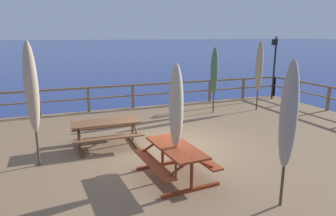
# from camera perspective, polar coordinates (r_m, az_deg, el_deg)

# --- Properties ---
(ground_plane) EXTENTS (600.00, 600.00, 0.00)m
(ground_plane) POSITION_cam_1_polar(r_m,az_deg,el_deg) (9.37, 1.81, -10.69)
(ground_plane) COLOR navy
(wooden_deck) EXTENTS (16.09, 10.92, 0.60)m
(wooden_deck) POSITION_cam_1_polar(r_m,az_deg,el_deg) (9.25, 1.83, -8.98)
(wooden_deck) COLOR #846647
(wooden_deck) RESTS_ON ground
(railing_waterside_far) EXTENTS (15.89, 0.10, 1.09)m
(railing_waterside_far) POSITION_cam_1_polar(r_m,az_deg,el_deg) (13.83, -6.64, 3.06)
(railing_waterside_far) COLOR brown
(railing_waterside_far) RESTS_ON wooden_deck
(picnic_table_mid_right) EXTENTS (1.96, 1.40, 0.78)m
(picnic_table_mid_right) POSITION_cam_1_polar(r_m,az_deg,el_deg) (9.18, -11.54, -3.73)
(picnic_table_mid_right) COLOR brown
(picnic_table_mid_right) RESTS_ON wooden_deck
(picnic_table_mid_left) EXTENTS (1.54, 1.94, 0.78)m
(picnic_table_mid_left) POSITION_cam_1_polar(r_m,az_deg,el_deg) (7.06, 1.47, -8.79)
(picnic_table_mid_left) COLOR #993819
(picnic_table_mid_left) RESTS_ON wooden_deck
(patio_umbrella_short_back) EXTENTS (0.32, 0.32, 3.13)m
(patio_umbrella_short_back) POSITION_cam_1_polar(r_m,az_deg,el_deg) (8.02, -24.29, 3.36)
(patio_umbrella_short_back) COLOR #4C3828
(patio_umbrella_short_back) RESTS_ON wooden_deck
(patio_umbrella_tall_back_left) EXTENTS (0.32, 0.32, 2.66)m
(patio_umbrella_tall_back_left) POSITION_cam_1_polar(r_m,az_deg,el_deg) (6.67, 1.56, 0.13)
(patio_umbrella_tall_back_left) COLOR #4C3828
(patio_umbrella_tall_back_left) RESTS_ON wooden_deck
(patio_umbrella_tall_front) EXTENTS (0.32, 0.32, 2.78)m
(patio_umbrella_tall_front) POSITION_cam_1_polar(r_m,az_deg,el_deg) (12.90, 8.73, 6.79)
(patio_umbrella_tall_front) COLOR #4C3828
(patio_umbrella_tall_front) RESTS_ON wooden_deck
(patio_umbrella_short_front) EXTENTS (0.32, 0.32, 3.03)m
(patio_umbrella_short_front) POSITION_cam_1_polar(r_m,az_deg,el_deg) (13.78, 16.79, 7.46)
(patio_umbrella_short_front) COLOR #4C3828
(patio_umbrella_short_front) RESTS_ON wooden_deck
(patio_umbrella_tall_back_right) EXTENTS (0.32, 0.32, 2.83)m
(patio_umbrella_tall_back_right) POSITION_cam_1_polar(r_m,az_deg,el_deg) (5.94, 21.75, -1.43)
(patio_umbrella_tall_back_right) COLOR #4C3828
(patio_umbrella_tall_back_right) RESTS_ON wooden_deck
(lamp_post_hooked) EXTENTS (0.55, 0.52, 3.20)m
(lamp_post_hooked) POSITION_cam_1_polar(r_m,az_deg,el_deg) (16.38, 19.39, 8.80)
(lamp_post_hooked) COLOR black
(lamp_post_hooked) RESTS_ON wooden_deck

